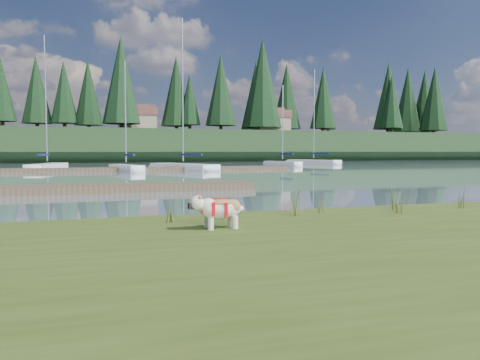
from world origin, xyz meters
name	(u,v)px	position (x,y,z in m)	size (l,w,h in m)	color
ground	(122,171)	(0.00, 30.00, 0.00)	(200.00, 200.00, 0.00)	gray
bank	(348,266)	(0.00, -6.00, 0.17)	(60.00, 9.00, 0.35)	#3A4C18
ridge	(101,147)	(0.00, 73.00, 2.50)	(200.00, 20.00, 5.00)	black
bulldog	(219,208)	(-1.06, -3.51, 0.72)	(0.97, 0.43, 0.59)	silver
dock_near	(65,189)	(-4.00, 9.00, 0.15)	(16.00, 2.00, 0.30)	#4C3D2C
dock_far	(146,169)	(2.00, 30.00, 0.15)	(26.00, 2.20, 0.30)	#4C3D2C
sailboat_bg_1	(50,166)	(-6.12, 35.97, 0.33)	(3.68, 8.49, 12.40)	white
sailboat_bg_2	(124,167)	(0.13, 29.59, 0.33)	(2.72, 6.19, 9.35)	white
sailboat_bg_3	(178,166)	(5.17, 31.45, 0.32)	(5.46, 9.43, 13.75)	white
sailboat_bg_4	(279,163)	(18.18, 37.81, 0.33)	(2.84, 6.23, 9.26)	white
sailboat_bg_5	(309,161)	(25.98, 45.61, 0.32)	(5.07, 8.91, 12.65)	white
weed_0	(296,202)	(0.92, -2.48, 0.63)	(0.17, 0.14, 0.68)	#475B23
weed_1	(320,204)	(1.61, -2.27, 0.54)	(0.17, 0.14, 0.46)	#475B23
weed_2	(392,199)	(3.53, -2.20, 0.59)	(0.17, 0.14, 0.57)	#475B23
weed_3	(170,212)	(-1.78, -2.56, 0.56)	(0.17, 0.14, 0.49)	#475B23
weed_4	(399,205)	(3.19, -2.90, 0.53)	(0.17, 0.14, 0.43)	#475B23
weed_5	(460,199)	(5.19, -2.57, 0.57)	(0.17, 0.14, 0.53)	#475B23
mud_lip	(241,225)	(0.00, -1.60, 0.07)	(60.00, 0.50, 0.14)	#33281C
conifer_3	(36,90)	(-10.00, 72.00, 11.74)	(4.84, 4.84, 12.25)	#382619
conifer_4	(121,80)	(3.00, 66.00, 13.09)	(6.16, 6.16, 15.10)	#382619
conifer_5	(190,99)	(15.00, 70.00, 10.83)	(3.96, 3.96, 10.35)	#382619
conifer_6	(263,83)	(28.00, 68.00, 13.99)	(7.04, 7.04, 17.00)	#382619
conifer_7	(323,98)	(42.00, 71.00, 12.19)	(5.28, 5.28, 13.20)	#382619
conifer_8	(392,101)	(55.00, 67.00, 11.51)	(4.62, 4.62, 11.77)	#382619
conifer_9	(434,99)	(68.00, 70.00, 12.87)	(5.94, 5.94, 14.62)	#382619
house_1	(137,119)	(6.00, 71.00, 7.31)	(6.30, 5.30, 4.65)	gray
house_2	(270,121)	(30.00, 69.00, 7.31)	(6.30, 5.30, 4.65)	gray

